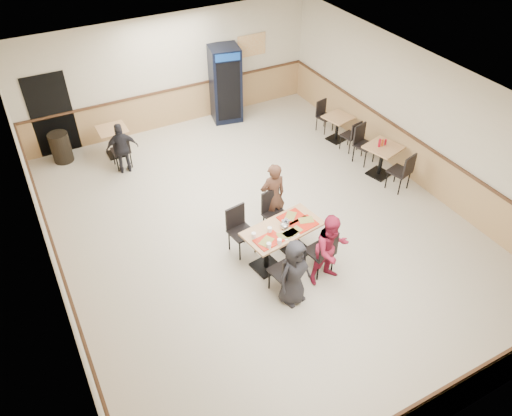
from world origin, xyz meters
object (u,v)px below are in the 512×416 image
diner_woman_right (331,249)px  pepsi_cooler (225,84)px  diner_man_opposite (273,196)px  trash_bin (61,147)px  side_table_near (382,156)px  side_table_far (337,125)px  lone_diner (122,148)px  diner_woman_left (294,273)px  back_table (114,138)px  main_table (282,239)px

diner_woman_right → pepsi_cooler: (1.00, 6.47, 0.30)m
diner_man_opposite → trash_bin: 5.72m
side_table_near → diner_man_opposite: bearing=-172.9°
diner_man_opposite → side_table_far: bearing=-142.8°
lone_diner → trash_bin: 1.74m
trash_bin → diner_woman_left: bearing=-67.8°
side_table_near → back_table: 6.56m
lone_diner → back_table: bearing=-81.7°
side_table_near → side_table_far: size_ratio=1.18×
main_table → side_table_far: (3.55, 3.18, -0.08)m
back_table → diner_man_opposite: bearing=-63.5°
diner_woman_right → trash_bin: size_ratio=1.94×
diner_woman_left → back_table: bearing=91.3°
diner_man_opposite → side_table_near: 3.22m
diner_woman_left → main_table: bearing=58.8°
main_table → pepsi_cooler: size_ratio=0.77×
side_table_near → pepsi_cooler: bearing=115.4°
main_table → trash_bin: main_table is taller
back_table → pepsi_cooler: 3.36m
diner_man_opposite → back_table: bearing=-60.8°
pepsi_cooler → side_table_far: bearing=-38.7°
back_table → lone_diner: bearing=-90.0°
side_table_far → pepsi_cooler: (-2.05, 2.44, 0.58)m
diner_man_opposite → lone_diner: size_ratio=1.19×
diner_woman_left → diner_woman_right: 0.86m
back_table → pepsi_cooler: pepsi_cooler is taller
pepsi_cooler → trash_bin: size_ratio=2.72×
diner_woman_right → side_table_far: 5.06m
lone_diner → side_table_far: size_ratio=1.69×
lone_diner → pepsi_cooler: size_ratio=0.62×
side_table_far → trash_bin: (-6.57, 2.40, -0.08)m
main_table → diner_woman_right: bearing=-67.6°
side_table_far → trash_bin: bearing=159.9°
side_table_near → trash_bin: bearing=147.3°
diner_man_opposite → side_table_near: (3.18, 0.40, -0.24)m
diner_man_opposite → back_table: (-2.13, 4.26, -0.27)m
trash_bin → main_table: bearing=-61.6°
diner_woman_left → side_table_near: diner_woman_left is taller
diner_woman_left → diner_man_opposite: 2.07m
side_table_near → pepsi_cooler: (-2.02, 4.25, 0.51)m
lone_diner → side_table_near: lone_diner is taller
diner_woman_right → side_table_far: diner_woman_right is taller
diner_man_opposite → diner_woman_right: bearing=97.8°
diner_man_opposite → lone_diner: 4.03m
side_table_near → pepsi_cooler: 4.74m
main_table → pepsi_cooler: bearing=66.6°
back_table → trash_bin: bearing=164.2°
trash_bin → back_table: bearing=-15.8°
main_table → trash_bin: 6.35m
trash_bin → side_table_near: bearing=-32.7°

